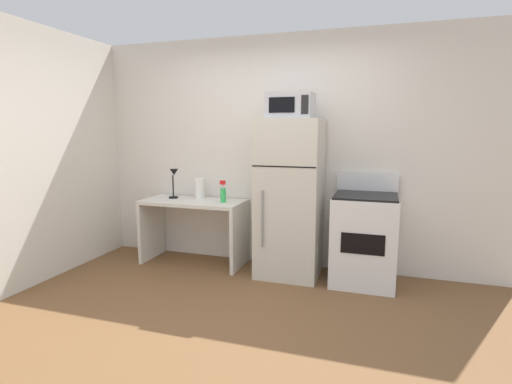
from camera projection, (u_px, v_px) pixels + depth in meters
name	position (u px, v px, depth m)	size (l,w,h in m)	color
ground_plane	(222.00, 329.00, 3.11)	(12.00, 12.00, 0.00)	brown
wall_back_white	(278.00, 153.00, 4.50)	(5.00, 0.10, 2.60)	silver
desk	(194.00, 219.00, 4.58)	(1.19, 0.54, 0.75)	silver
desk_lamp	(174.00, 178.00, 4.63)	(0.14, 0.12, 0.35)	black
paper_towel_roll	(200.00, 188.00, 4.66)	(0.11, 0.11, 0.24)	white
spray_bottle	(223.00, 194.00, 4.41)	(0.06, 0.06, 0.25)	green
refrigerator	(290.00, 199.00, 4.16)	(0.65, 0.61, 1.67)	beige
microwave	(291.00, 106.00, 3.98)	(0.46, 0.35, 0.26)	#B7B7BC
oven_range	(364.00, 239.00, 3.98)	(0.63, 0.61, 1.10)	white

